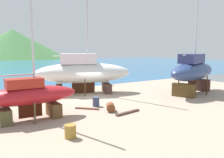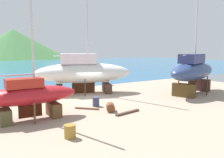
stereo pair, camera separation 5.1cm
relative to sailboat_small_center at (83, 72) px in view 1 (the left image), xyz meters
The scene contains 14 objects.
ground_plane 6.53m from the sailboat_small_center, 91.22° to the right, with size 43.01×43.01×0.00m, color tan.
sea_water 43.54m from the sailboat_small_center, 90.17° to the left, with size 172.03×79.28×0.01m, color #246396.
headland_hill 121.49m from the sailboat_small_center, 82.62° to the left, with size 118.25×118.25×32.06m, color #437740.
sailboat_small_center is the anchor object (origin of this frame).
sailboat_far_slipway 10.47m from the sailboat_small_center, 136.96° to the right, with size 6.75×2.53×11.16m.
sailboat_mid_port 12.22m from the sailboat_small_center, 34.46° to the right, with size 10.07×5.73×16.60m.
worker 6.87m from the sailboat_small_center, 33.54° to the left, with size 0.47×0.49×1.73m.
barrel_tipped_center 6.80m from the sailboat_small_center, 106.36° to the right, with size 0.59×0.59×0.81m, color #3A4364.
barrel_rust_near 13.79m from the sailboat_small_center, 119.25° to the right, with size 0.65×0.65×0.76m, color olive.
barrel_tipped_right 8.75m from the sailboat_small_center, 101.37° to the right, with size 0.66×0.66×0.94m, color brown.
barrel_rust_far 15.55m from the sailboat_small_center, 13.21° to the right, with size 0.52×0.52×0.78m, color olive.
timber_plank_far 9.93m from the sailboat_small_center, 95.45° to the right, with size 2.40×0.24×0.16m, color brown.
timber_plank_near 8.04m from the sailboat_small_center, 156.61° to the right, with size 1.81×0.12×0.13m, color olive.
timber_short_cross 7.74m from the sailboat_small_center, 113.78° to the right, with size 2.07×0.13×0.13m, color brown.
Camera 1 is at (-11.57, -21.33, 4.96)m, focal length 37.97 mm.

